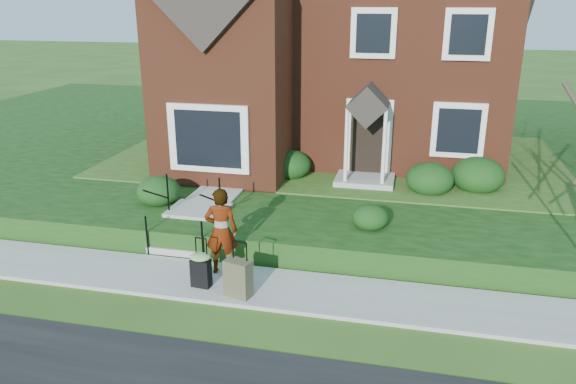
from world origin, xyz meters
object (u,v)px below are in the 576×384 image
(front_steps, at_px, (192,223))
(woman, at_px, (221,231))
(suitcase_olive, at_px, (238,278))
(suitcase_black, at_px, (201,268))

(front_steps, xyz_separation_m, woman, (1.26, -1.45, 0.53))
(front_steps, relative_size, suitcase_olive, 1.83)
(suitcase_black, bearing_deg, suitcase_olive, -7.48)
(suitcase_black, bearing_deg, woman, 78.73)
(front_steps, bearing_deg, suitcase_olive, -51.05)
(suitcase_olive, bearing_deg, front_steps, 144.33)
(woman, relative_size, suitcase_olive, 1.67)
(suitcase_olive, bearing_deg, suitcase_black, -177.77)
(suitcase_black, height_order, suitcase_olive, suitcase_olive)
(woman, distance_m, suitcase_olive, 1.20)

